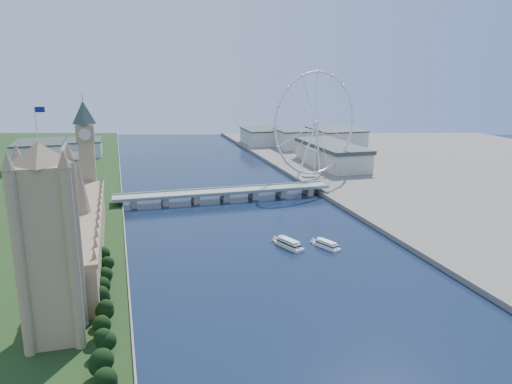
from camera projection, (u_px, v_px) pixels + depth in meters
name	position (u px, v px, depth m)	size (l,w,h in m)	color
ground	(364.00, 364.00, 226.40)	(2000.00, 2000.00, 0.00)	#182345
tree_row	(105.00, 318.00, 248.86)	(9.02, 185.02, 21.01)	black
victoria_tower	(48.00, 238.00, 229.27)	(28.16, 28.16, 112.00)	tan
parliament_range	(84.00, 233.00, 347.27)	(24.00, 200.00, 70.00)	tan
big_ben	(86.00, 143.00, 436.50)	(20.02, 20.02, 110.00)	tan
westminster_bridge	(225.00, 194.00, 505.06)	(220.00, 22.00, 9.50)	gray
london_eye	(316.00, 124.00, 573.10)	(113.60, 39.12, 124.30)	silver
county_hall	(331.00, 167.00, 673.86)	(54.00, 144.00, 35.00)	beige
city_skyline	(214.00, 145.00, 755.78)	(505.00, 280.00, 32.00)	beige
tour_boat_near	(289.00, 247.00, 373.10)	(7.84, 30.64, 6.78)	beige
tour_boat_far	(326.00, 248.00, 372.27)	(6.80, 26.77, 5.89)	white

